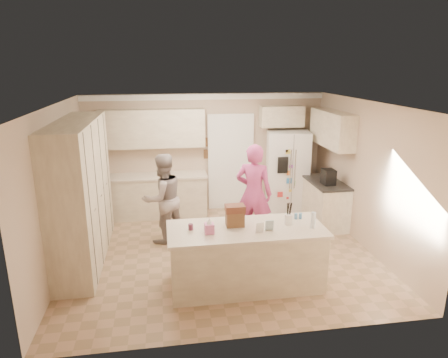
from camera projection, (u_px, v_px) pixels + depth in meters
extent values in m
cube|color=#A17D5F|center=(221.00, 253.00, 7.04)|extent=(5.20, 4.60, 0.02)
cube|color=white|center=(221.00, 103.00, 6.31)|extent=(5.20, 4.60, 0.02)
cube|color=#C3A98E|center=(206.00, 153.00, 8.87)|extent=(5.20, 0.02, 2.60)
cube|color=#C3A98E|center=(252.00, 240.00, 4.48)|extent=(5.20, 0.02, 2.60)
cube|color=#C3A98E|center=(58.00, 189.00, 6.29)|extent=(0.02, 4.60, 2.60)
cube|color=#C3A98E|center=(367.00, 176.00, 7.06)|extent=(0.02, 4.60, 2.60)
cube|color=white|center=(206.00, 97.00, 8.48)|extent=(5.20, 0.08, 0.12)
cube|color=beige|center=(81.00, 192.00, 6.56)|extent=(0.60, 2.60, 2.35)
cube|color=beige|center=(155.00, 196.00, 8.64)|extent=(2.20, 0.60, 0.88)
cube|color=beige|center=(154.00, 176.00, 8.51)|extent=(2.24, 0.63, 0.04)
cube|color=beige|center=(152.00, 129.00, 8.35)|extent=(2.20, 0.35, 0.80)
cube|color=black|center=(230.00, 163.00, 8.99)|extent=(0.90, 0.06, 2.10)
cube|color=white|center=(231.00, 163.00, 8.96)|extent=(1.02, 0.03, 2.22)
cube|color=brown|center=(207.00, 142.00, 8.76)|extent=(0.15, 0.02, 0.20)
cube|color=brown|center=(207.00, 154.00, 8.84)|extent=(0.15, 0.02, 0.20)
cube|color=white|center=(287.00, 172.00, 8.86)|extent=(1.01, 0.85, 1.80)
cube|color=gray|center=(292.00, 176.00, 8.52)|extent=(0.02, 0.02, 1.78)
cube|color=black|center=(283.00, 165.00, 8.41)|extent=(0.22, 0.03, 0.35)
cylinder|color=silver|center=(290.00, 169.00, 8.46)|extent=(0.02, 0.02, 0.85)
cylinder|color=silver|center=(295.00, 169.00, 8.47)|extent=(0.02, 0.02, 0.85)
cube|color=beige|center=(281.00, 116.00, 8.71)|extent=(0.95, 0.35, 0.45)
cube|color=beige|center=(325.00, 203.00, 8.21)|extent=(0.60, 1.20, 0.88)
cube|color=#2D2B28|center=(326.00, 182.00, 8.08)|extent=(0.63, 1.24, 0.04)
cube|color=beige|center=(332.00, 129.00, 7.99)|extent=(0.35, 1.50, 0.70)
cube|color=black|center=(328.00, 177.00, 7.83)|extent=(0.22, 0.28, 0.30)
cube|color=beige|center=(246.00, 258.00, 5.90)|extent=(2.20, 0.90, 0.88)
cube|color=beige|center=(246.00, 229.00, 5.77)|extent=(2.28, 0.96, 0.05)
cylinder|color=white|center=(289.00, 219.00, 5.89)|extent=(0.13, 0.13, 0.15)
cube|color=pink|center=(209.00, 228.00, 5.57)|extent=(0.13, 0.13, 0.14)
cone|color=white|center=(209.00, 221.00, 5.54)|extent=(0.08, 0.08, 0.08)
cube|color=brown|center=(235.00, 219.00, 5.81)|extent=(0.26, 0.18, 0.22)
cube|color=#592D1E|center=(235.00, 208.00, 5.76)|extent=(0.28, 0.20, 0.10)
cylinder|color=#59263F|center=(191.00, 227.00, 5.68)|extent=(0.07, 0.07, 0.09)
cube|color=white|center=(260.00, 227.00, 5.58)|extent=(0.12, 0.06, 0.16)
cube|color=silver|center=(269.00, 225.00, 5.65)|extent=(0.12, 0.05, 0.16)
cylinder|color=silver|center=(313.00, 220.00, 5.73)|extent=(0.07, 0.07, 0.24)
cylinder|color=teal|center=(296.00, 216.00, 6.08)|extent=(0.05, 0.05, 0.09)
cylinder|color=teal|center=(300.00, 216.00, 6.09)|extent=(0.05, 0.05, 0.09)
imported|color=gray|center=(163.00, 199.00, 7.30)|extent=(1.02, 0.95, 1.67)
imported|color=#C13B9F|center=(254.00, 194.00, 7.29)|extent=(0.80, 0.70, 1.85)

